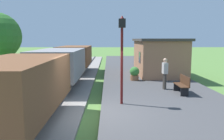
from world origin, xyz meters
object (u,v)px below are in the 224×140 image
object	(u,v)px
freight_train	(60,66)
bench_near_hut	(182,84)
person_waiting	(165,72)
tree_field_left	(4,36)
station_hut	(158,57)
potted_planter	(135,73)
lamp_post_near	(122,44)

from	to	relation	value
freight_train	bench_near_hut	world-z (taller)	freight_train
person_waiting	bench_near_hut	bearing A→B (deg)	117.79
bench_near_hut	tree_field_left	bearing A→B (deg)	139.87
bench_near_hut	tree_field_left	xyz separation A→B (m)	(-14.03, 11.83, 2.57)
freight_train	bench_near_hut	bearing A→B (deg)	-18.88
bench_near_hut	tree_field_left	size ratio (longest dim) A/B	0.31
bench_near_hut	person_waiting	size ratio (longest dim) A/B	0.88
tree_field_left	freight_train	bearing A→B (deg)	-52.31
station_hut	potted_planter	xyz separation A→B (m)	(-2.14, -2.61, -0.93)
freight_train	bench_near_hut	distance (m)	7.06
station_hut	freight_train	bearing A→B (deg)	-148.41
tree_field_left	lamp_post_near	bearing A→B (deg)	-51.62
lamp_post_near	potted_planter	bearing A→B (deg)	78.24
station_hut	person_waiting	world-z (taller)	station_hut
potted_planter	tree_field_left	distance (m)	14.66
bench_near_hut	tree_field_left	world-z (taller)	tree_field_left
potted_planter	tree_field_left	bearing A→B (deg)	146.47
bench_near_hut	lamp_post_near	bearing A→B (deg)	-149.65
bench_near_hut	lamp_post_near	distance (m)	4.24
lamp_post_near	tree_field_left	world-z (taller)	tree_field_left
person_waiting	lamp_post_near	bearing A→B (deg)	44.41
freight_train	potted_planter	bearing A→B (deg)	18.71
freight_train	tree_field_left	size ratio (longest dim) A/B	4.05
freight_train	station_hut	distance (m)	7.99
freight_train	potted_planter	size ratio (longest dim) A/B	21.18
freight_train	tree_field_left	xyz separation A→B (m)	(-7.38, 9.55, 1.89)
bench_near_hut	person_waiting	world-z (taller)	person_waiting
person_waiting	station_hut	bearing A→B (deg)	-102.87
station_hut	lamp_post_near	world-z (taller)	lamp_post_near
freight_train	person_waiting	world-z (taller)	freight_train
station_hut	potted_planter	size ratio (longest dim) A/B	6.33
person_waiting	tree_field_left	distance (m)	17.32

